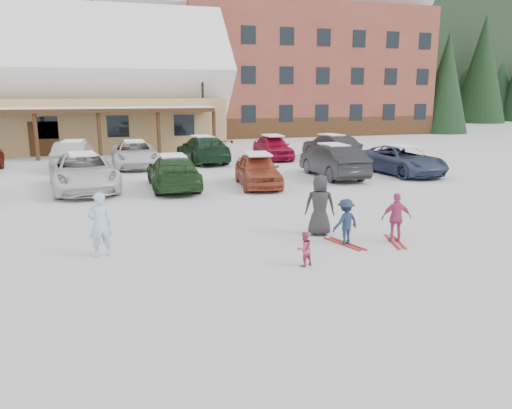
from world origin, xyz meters
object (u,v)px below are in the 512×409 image
object	(u,v)px
alpine_hotel	(279,46)
parked_car_6	(402,160)
toddler_red	(304,249)
parked_car_2	(83,172)
parked_car_9	(74,155)
bystander_dark	(320,205)
parked_car_3	(173,172)
lamp_post	(203,102)
adult_skier	(100,225)
parked_car_13	(331,147)
parked_car_10	(135,154)
child_navy	(346,222)
day_lodge	(17,93)
parked_car_12	(273,147)
parked_car_11	(203,149)
parked_car_4	(258,170)
parked_car_5	(333,161)
child_magenta	(396,218)

from	to	relation	value
alpine_hotel	parked_car_6	distance (m)	29.50
toddler_red	parked_car_6	world-z (taller)	parked_car_6
parked_car_2	parked_car_9	xyz separation A→B (m)	(-0.62, 6.55, -0.02)
bystander_dark	parked_car_3	distance (m)	8.81
alpine_hotel	lamp_post	world-z (taller)	alpine_hotel
adult_skier	parked_car_13	world-z (taller)	adult_skier
toddler_red	parked_car_10	xyz separation A→B (m)	(-2.58, 17.63, 0.30)
child_navy	parked_car_10	bearing A→B (deg)	-91.07
lamp_post	parked_car_10	distance (m)	9.79
toddler_red	bystander_dark	size ratio (longest dim) A/B	0.48
lamp_post	parked_car_10	xyz separation A→B (m)	(-5.39, -7.74, -2.62)
alpine_hotel	day_lodge	bearing A→B (deg)	-156.67
parked_car_3	parked_car_10	distance (m)	7.09
lamp_post	parked_car_12	distance (m)	7.84
bystander_dark	parked_car_11	distance (m)	16.06
alpine_hotel	parked_car_3	distance (m)	33.35
lamp_post	child_navy	xyz separation A→B (m)	(-1.12, -24.12, -2.72)
parked_car_3	parked_car_4	distance (m)	3.59
parked_car_5	parked_car_6	bearing A→B (deg)	179.36
parked_car_11	parked_car_12	distance (m)	4.39
adult_skier	parked_car_6	distance (m)	16.96
parked_car_4	parked_car_12	size ratio (longest dim) A/B	0.97
adult_skier	child_navy	distance (m)	6.24
day_lodge	parked_car_5	xyz separation A→B (m)	(15.95, -18.00, -3.16)
parked_car_5	parked_car_13	size ratio (longest dim) A/B	1.08
parked_car_12	child_magenta	bearing A→B (deg)	-96.65
alpine_hotel	parked_car_6	size ratio (longest dim) A/B	6.27
bystander_dark	parked_car_2	world-z (taller)	bystander_dark
parked_car_4	parked_car_12	distance (m)	9.21
child_magenta	bystander_dark	world-z (taller)	bystander_dark
child_magenta	parked_car_4	xyz separation A→B (m)	(-1.02, 9.09, 0.03)
parked_car_4	parked_car_11	xyz separation A→B (m)	(-0.73, 8.25, 0.06)
child_magenta	parked_car_6	xyz separation A→B (m)	(6.81, 10.11, 0.02)
alpine_hotel	toddler_red	size ratio (longest dim) A/B	38.38
parked_car_11	toddler_red	bearing A→B (deg)	80.08
parked_car_11	parked_car_13	world-z (taller)	parked_car_11
toddler_red	adult_skier	bearing A→B (deg)	-42.57
day_lodge	parked_car_3	bearing A→B (deg)	-66.14
child_navy	parked_car_9	bearing A→B (deg)	-81.71
day_lodge	parked_car_5	world-z (taller)	day_lodge
adult_skier	parked_car_12	bearing A→B (deg)	-136.82
day_lodge	parked_car_12	xyz separation A→B (m)	(15.47, -10.71, -3.22)
day_lodge	parked_car_10	xyz separation A→B (m)	(7.17, -11.65, -3.23)
parked_car_5	parked_car_9	bearing A→B (deg)	-27.65
child_navy	lamp_post	bearing A→B (deg)	-108.34
parked_car_2	parked_car_6	bearing A→B (deg)	-6.85
adult_skier	parked_car_13	xyz separation A→B (m)	(13.76, 15.71, -0.07)
adult_skier	parked_car_12	xyz separation A→B (m)	(10.20, 16.42, -0.08)
lamp_post	parked_car_3	bearing A→B (deg)	-106.25
parked_car_6	parked_car_3	bearing A→B (deg)	177.45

